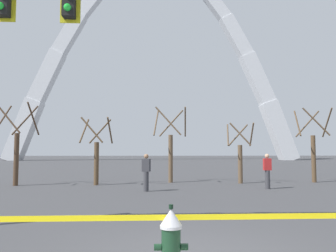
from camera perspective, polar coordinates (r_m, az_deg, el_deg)
fire_hydrant at (r=4.90m, az=0.50°, el=-18.94°), size 0.46×0.48×0.99m
caution_tape_barrier at (r=5.01m, az=4.09°, el=-16.86°), size 5.93×0.06×0.87m
monument_arch at (r=66.44m, az=-2.39°, el=9.69°), size 54.95×3.00×39.92m
tree_far_left at (r=18.76m, az=-23.87°, el=-3.49°), size 1.89×1.91×4.11m
tree_left_mid at (r=17.85m, az=-11.81°, el=-4.74°), size 1.59×1.59×3.41m
tree_center_left at (r=18.91m, az=0.42°, el=-3.87°), size 1.89×1.90×4.09m
tree_center_right at (r=18.81m, az=11.88°, el=-4.98°), size 1.50×1.51×3.21m
tree_right_mid at (r=20.63m, az=22.98°, el=-3.61°), size 1.87×1.88×4.05m
pedestrian_walking_left at (r=14.80m, az=-3.65°, el=-7.65°), size 0.39×0.30×1.59m
pedestrian_standing_center at (r=16.39m, az=16.19°, el=-7.16°), size 0.34×0.22×1.59m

